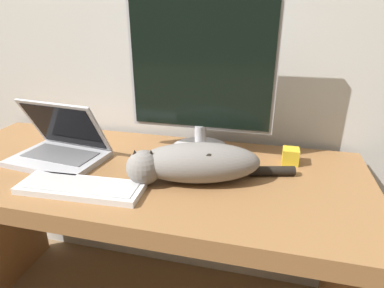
# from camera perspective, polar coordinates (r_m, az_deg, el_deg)

# --- Properties ---
(desk) EXTENTS (1.53, 0.63, 0.72)m
(desk) POSITION_cam_1_polar(r_m,az_deg,el_deg) (1.19, -8.85, -10.53)
(desk) COLOR olive
(desk) RESTS_ON ground_plane
(monitor) EXTENTS (0.52, 0.21, 0.55)m
(monitor) POSITION_cam_1_polar(r_m,az_deg,el_deg) (1.15, 1.57, 11.58)
(monitor) COLOR #B2B2B7
(monitor) RESTS_ON desk
(laptop) EXTENTS (0.33, 0.26, 0.21)m
(laptop) POSITION_cam_1_polar(r_m,az_deg,el_deg) (1.24, -22.36, -0.67)
(laptop) COLOR #B7B7BC
(laptop) RESTS_ON desk
(external_keyboard) EXTENTS (0.38, 0.14, 0.02)m
(external_keyboard) POSITION_cam_1_polar(r_m,az_deg,el_deg) (1.02, -19.19, -7.34)
(external_keyboard) COLOR white
(external_keyboard) RESTS_ON desk
(cat) EXTENTS (0.52, 0.24, 0.12)m
(cat) POSITION_cam_1_polar(r_m,az_deg,el_deg) (1.00, 0.20, -3.26)
(cat) COLOR gray
(cat) RESTS_ON desk
(small_toy) EXTENTS (0.06, 0.06, 0.06)m
(small_toy) POSITION_cam_1_polar(r_m,az_deg,el_deg) (1.18, 17.11, -2.06)
(small_toy) COLOR gold
(small_toy) RESTS_ON desk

